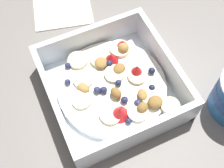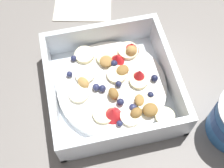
# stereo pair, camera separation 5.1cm
# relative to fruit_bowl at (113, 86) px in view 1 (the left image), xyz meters

# --- Properties ---
(ground_plane) EXTENTS (2.40, 2.40, 0.00)m
(ground_plane) POSITION_rel_fruit_bowl_xyz_m (0.01, -0.01, -0.02)
(ground_plane) COLOR gray
(fruit_bowl) EXTENTS (0.21, 0.21, 0.07)m
(fruit_bowl) POSITION_rel_fruit_bowl_xyz_m (0.00, 0.00, 0.00)
(fruit_bowl) COLOR white
(fruit_bowl) RESTS_ON ground
(folded_napkin) EXTENTS (0.15, 0.15, 0.01)m
(folded_napkin) POSITION_rel_fruit_bowl_xyz_m (-0.23, -0.01, -0.02)
(folded_napkin) COLOR silver
(folded_napkin) RESTS_ON ground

